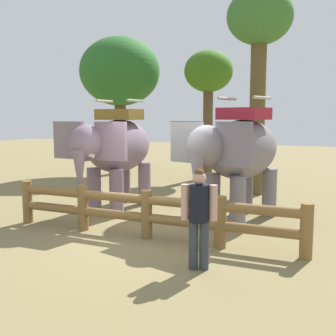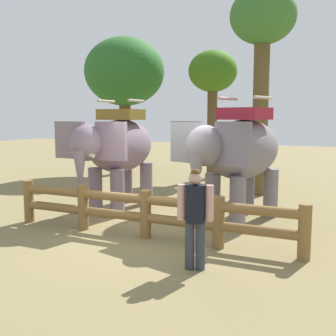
{
  "view_description": "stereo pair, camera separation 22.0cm",
  "coord_description": "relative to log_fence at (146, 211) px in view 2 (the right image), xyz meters",
  "views": [
    {
      "loc": [
        3.88,
        -8.16,
        2.64
      ],
      "look_at": [
        0.0,
        0.89,
        1.4
      ],
      "focal_mm": 44.44,
      "sensor_mm": 36.0,
      "label": 1
    },
    {
      "loc": [
        4.08,
        -8.07,
        2.64
      ],
      "look_at": [
        0.0,
        0.89,
        1.4
      ],
      "focal_mm": 44.44,
      "sensor_mm": 36.0,
      "label": 2
    }
  ],
  "objects": [
    {
      "name": "ground_plane",
      "position": [
        -0.0,
        0.28,
        -0.6
      ],
      "size": [
        60.0,
        60.0,
        0.0
      ],
      "primitive_type": "plane",
      "color": "olive"
    },
    {
      "name": "log_fence",
      "position": [
        0.0,
        0.0,
        0.0
      ],
      "size": [
        6.83,
        0.29,
        1.05
      ],
      "color": "brown",
      "rests_on": "ground"
    },
    {
      "name": "elephant_near_left",
      "position": [
        -1.95,
        2.07,
        1.13
      ],
      "size": [
        2.05,
        3.57,
        3.09
      ],
      "color": "slate",
      "rests_on": "ground"
    },
    {
      "name": "elephant_center",
      "position": [
        1.46,
        2.15,
        1.14
      ],
      "size": [
        2.41,
        3.71,
        3.11
      ],
      "color": "slate",
      "rests_on": "ground"
    },
    {
      "name": "tourist_woman_in_black",
      "position": [
        1.63,
        -1.3,
        0.41
      ],
      "size": [
        0.61,
        0.41,
        1.75
      ],
      "color": "#2F353E",
      "rests_on": "ground"
    },
    {
      "name": "tree_far_left",
      "position": [
        1.13,
        6.05,
        4.76
      ],
      "size": [
        2.13,
        2.13,
        6.73
      ],
      "color": "brown",
      "rests_on": "ground"
    },
    {
      "name": "tree_back_center",
      "position": [
        -5.66,
        8.85,
        3.95
      ],
      "size": [
        3.61,
        3.61,
        6.16
      ],
      "color": "brown",
      "rests_on": "ground"
    },
    {
      "name": "tree_far_right",
      "position": [
        -1.49,
        8.91,
        3.65
      ],
      "size": [
        2.01,
        2.01,
        5.33
      ],
      "color": "brown",
      "rests_on": "ground"
    }
  ]
}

